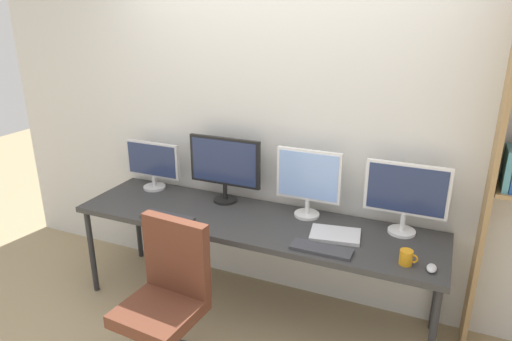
{
  "coord_description": "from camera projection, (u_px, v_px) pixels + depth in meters",
  "views": [
    {
      "loc": [
        1.18,
        -2.06,
        2.16
      ],
      "look_at": [
        0.0,
        0.65,
        1.09
      ],
      "focal_mm": 32.11,
      "sensor_mm": 36.0,
      "label": 1
    }
  ],
  "objects": [
    {
      "name": "monitor_center_left",
      "position": [
        225.0,
        165.0,
        3.42
      ],
      "size": [
        0.57,
        0.18,
        0.5
      ],
      "color": "black",
      "rests_on": "desk"
    },
    {
      "name": "monitor_far_right",
      "position": [
        406.0,
        194.0,
        2.94
      ],
      "size": [
        0.53,
        0.18,
        0.48
      ],
      "color": "silver",
      "rests_on": "desk"
    },
    {
      "name": "laptop_closed",
      "position": [
        335.0,
        235.0,
        2.98
      ],
      "size": [
        0.35,
        0.27,
        0.02
      ],
      "primitive_type": "cube",
      "rotation": [
        0.0,
        0.0,
        0.16
      ],
      "color": "silver",
      "rests_on": "desk"
    },
    {
      "name": "office_chair",
      "position": [
        167.0,
        316.0,
        2.75
      ],
      "size": [
        0.52,
        0.52,
        0.99
      ],
      "color": "#2D2D33",
      "rests_on": "ground_plane"
    },
    {
      "name": "keyboard_left",
      "position": [
        167.0,
        217.0,
        3.23
      ],
      "size": [
        0.38,
        0.13,
        0.02
      ],
      "primitive_type": "cube",
      "color": "#38383D",
      "rests_on": "desk"
    },
    {
      "name": "monitor_far_left",
      "position": [
        153.0,
        163.0,
        3.69
      ],
      "size": [
        0.48,
        0.18,
        0.39
      ],
      "color": "silver",
      "rests_on": "desk"
    },
    {
      "name": "desk",
      "position": [
        253.0,
        225.0,
        3.23
      ],
      "size": [
        2.6,
        0.68,
        0.74
      ],
      "color": "#333333",
      "rests_on": "ground_plane"
    },
    {
      "name": "coffee_mug",
      "position": [
        406.0,
        257.0,
        2.65
      ],
      "size": [
        0.11,
        0.08,
        0.09
      ],
      "color": "orange",
      "rests_on": "desk"
    },
    {
      "name": "computer_mouse",
      "position": [
        432.0,
        268.0,
        2.59
      ],
      "size": [
        0.06,
        0.1,
        0.03
      ],
      "primitive_type": "ellipsoid",
      "color": "silver",
      "rests_on": "desk"
    },
    {
      "name": "keyboard_right",
      "position": [
        321.0,
        249.0,
        2.81
      ],
      "size": [
        0.38,
        0.13,
        0.02
      ],
      "primitive_type": "cube",
      "color": "#38383D",
      "rests_on": "desk"
    },
    {
      "name": "monitor_center_right",
      "position": [
        308.0,
        180.0,
        3.18
      ],
      "size": [
        0.46,
        0.18,
        0.49
      ],
      "color": "silver",
      "rests_on": "desk"
    },
    {
      "name": "wall_back",
      "position": [
        276.0,
        128.0,
        3.39
      ],
      "size": [
        5.0,
        0.1,
        2.6
      ],
      "color": "silver",
      "rests_on": "ground_plane"
    }
  ]
}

